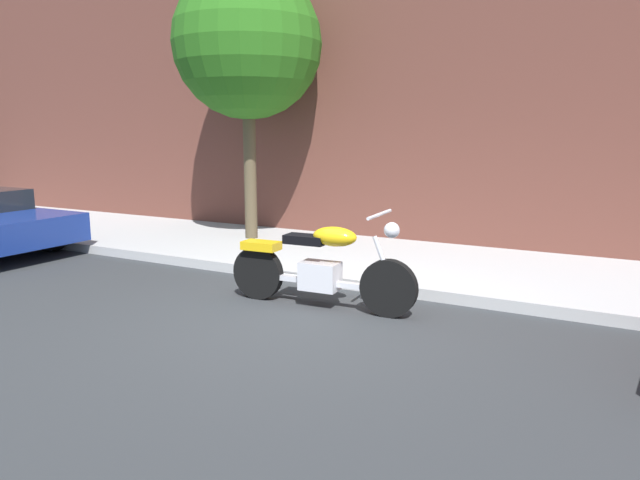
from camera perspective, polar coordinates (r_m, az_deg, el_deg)
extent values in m
plane|color=#303335|center=(6.21, -2.46, -7.96)|extent=(60.00, 60.00, 0.00)
cube|color=#B2B2B2|center=(8.67, 7.17, -2.17)|extent=(23.39, 2.96, 0.14)
cube|color=brown|center=(10.28, 11.42, 21.14)|extent=(23.39, 0.50, 7.78)
cylinder|color=black|center=(6.29, 6.79, -4.75)|extent=(0.64, 0.14, 0.64)
cylinder|color=black|center=(6.96, -6.12, -3.24)|extent=(0.64, 0.14, 0.64)
cube|color=silver|center=(6.57, 0.00, -3.56)|extent=(0.45, 0.30, 0.32)
cube|color=silver|center=(6.59, 0.00, -4.15)|extent=(1.48, 0.16, 0.06)
ellipsoid|color=yellow|center=(6.40, 1.46, 0.34)|extent=(0.53, 0.29, 0.22)
cube|color=black|center=(6.56, -1.42, 0.06)|extent=(0.49, 0.26, 0.10)
cube|color=yellow|center=(6.86, -5.82, -0.54)|extent=(0.45, 0.26, 0.10)
cylinder|color=silver|center=(6.24, 6.32, -2.22)|extent=(0.27, 0.06, 0.58)
cylinder|color=silver|center=(6.17, 5.89, 2.53)|extent=(0.07, 0.70, 0.04)
sphere|color=silver|center=(6.15, 7.10, 0.97)|extent=(0.17, 0.17, 0.17)
cylinder|color=silver|center=(6.84, -1.33, -3.86)|extent=(0.80, 0.13, 0.09)
cylinder|color=black|center=(10.72, -25.11, 0.71)|extent=(0.64, 0.23, 0.64)
cylinder|color=brown|center=(10.12, -6.91, 7.09)|extent=(0.22, 0.22, 2.74)
sphere|color=#296A1A|center=(10.21, -7.18, 18.67)|extent=(2.49, 2.49, 2.49)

